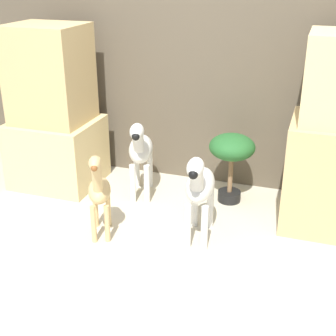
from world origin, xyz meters
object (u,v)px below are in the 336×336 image
zebra_right (199,187)px  giraffe_figurine (99,190)px  potted_palm_front (232,152)px  zebra_left (140,150)px

zebra_right → giraffe_figurine: size_ratio=1.02×
zebra_right → potted_palm_front: size_ratio=1.23×
zebra_right → potted_palm_front: bearing=82.3°
giraffe_figurine → potted_palm_front: size_ratio=1.20×
giraffe_figurine → potted_palm_front: (0.71, 0.79, 0.05)m
zebra_left → giraffe_figurine: (-0.04, -0.64, -0.04)m
zebra_left → zebra_right: bearing=-38.5°
giraffe_figurine → zebra_right: bearing=14.7°
zebra_left → potted_palm_front: zebra_left is taller
zebra_right → zebra_left: same height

